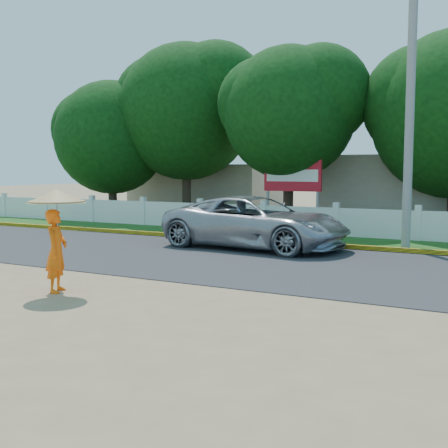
% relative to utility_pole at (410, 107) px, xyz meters
% --- Properties ---
extents(ground, '(120.00, 120.00, 0.00)m').
position_rel_utility_pole_xyz_m(ground, '(-2.97, -8.99, -4.54)').
color(ground, '#9E8460').
rests_on(ground, ground).
extents(road, '(60.00, 7.00, 0.02)m').
position_rel_utility_pole_xyz_m(road, '(-2.97, -4.49, -4.53)').
color(road, '#38383A').
rests_on(road, ground).
extents(grass_verge, '(60.00, 3.50, 0.03)m').
position_rel_utility_pole_xyz_m(grass_verge, '(-2.97, 0.76, -4.52)').
color(grass_verge, '#2D601E').
rests_on(grass_verge, ground).
extents(curb, '(40.00, 0.18, 0.16)m').
position_rel_utility_pole_xyz_m(curb, '(-2.97, -0.94, -4.46)').
color(curb, yellow).
rests_on(curb, ground).
extents(fence, '(40.00, 0.10, 1.10)m').
position_rel_utility_pole_xyz_m(fence, '(-2.97, 2.21, -3.99)').
color(fence, silver).
rests_on(fence, ground).
extents(building_near, '(10.00, 6.00, 3.20)m').
position_rel_utility_pole_xyz_m(building_near, '(0.03, 9.01, -2.94)').
color(building_near, '#B7AD99').
rests_on(building_near, ground).
extents(building_far, '(8.00, 5.00, 2.80)m').
position_rel_utility_pole_xyz_m(building_far, '(-12.97, 10.01, -3.14)').
color(building_far, '#B7AD99').
rests_on(building_far, ground).
extents(utility_pole, '(0.28, 0.28, 9.08)m').
position_rel_utility_pole_xyz_m(utility_pole, '(0.00, 0.00, 0.00)').
color(utility_pole, gray).
rests_on(utility_pole, ground).
extents(vehicle, '(6.31, 3.28, 1.70)m').
position_rel_utility_pole_xyz_m(vehicle, '(-4.39, -2.07, -3.69)').
color(vehicle, '#A2A3AA').
rests_on(vehicle, ground).
extents(monk_with_parasol, '(1.20, 1.20, 2.19)m').
position_rel_utility_pole_xyz_m(monk_with_parasol, '(-5.39, -9.94, -3.11)').
color(monk_with_parasol, '#FF620D').
rests_on(monk_with_parasol, ground).
extents(billboard, '(2.50, 0.13, 2.95)m').
position_rel_utility_pole_xyz_m(billboard, '(-5.18, 3.31, -2.40)').
color(billboard, gray).
rests_on(billboard, ground).
extents(tree_row, '(33.08, 7.78, 8.82)m').
position_rel_utility_pole_xyz_m(tree_row, '(-2.63, 5.17, 0.44)').
color(tree_row, '#473828').
rests_on(tree_row, ground).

